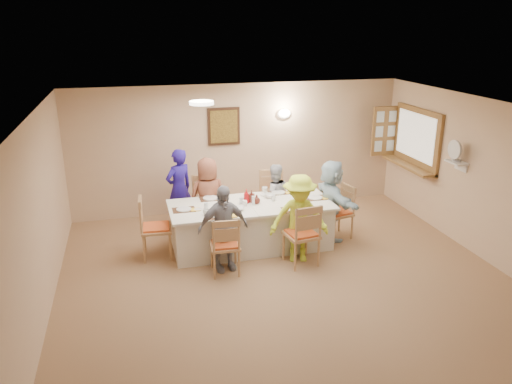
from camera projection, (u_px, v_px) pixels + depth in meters
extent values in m
plane|color=olive|center=(295.00, 293.00, 6.97)|extent=(7.00, 7.00, 0.00)
plane|color=#D5B58E|center=(239.00, 148.00, 9.77)|extent=(6.50, 0.00, 6.50)
plane|color=#D5B58E|center=(32.00, 235.00, 5.79)|extent=(0.00, 7.00, 7.00)
plane|color=#D5B58E|center=(506.00, 190.00, 7.34)|extent=(0.00, 7.00, 7.00)
plane|color=white|center=(300.00, 115.00, 6.16)|extent=(7.00, 7.00, 0.00)
cube|color=#351D12|center=(224.00, 126.00, 9.52)|extent=(0.62, 0.04, 0.72)
cube|color=black|center=(224.00, 127.00, 9.50)|extent=(0.52, 0.02, 0.62)
ellipsoid|color=white|center=(284.00, 113.00, 9.72)|extent=(0.26, 0.09, 0.18)
cylinder|color=white|center=(202.00, 103.00, 7.30)|extent=(0.36, 0.36, 0.05)
cube|color=olive|center=(417.00, 138.00, 9.44)|extent=(0.06, 1.50, 1.15)
cube|color=olive|center=(408.00, 165.00, 9.59)|extent=(0.30, 1.50, 0.05)
cube|color=olive|center=(385.00, 131.00, 10.08)|extent=(0.55, 0.04, 1.00)
cube|color=white|center=(456.00, 162.00, 8.22)|extent=(0.22, 0.36, 0.03)
cube|color=silver|center=(251.00, 225.00, 8.31)|extent=(2.67, 1.13, 0.76)
imported|color=brown|center=(208.00, 197.00, 8.68)|extent=(0.84, 0.68, 1.40)
imported|color=#B8BBC5|center=(274.00, 197.00, 9.00)|extent=(0.61, 0.49, 1.21)
imported|color=#91929D|center=(223.00, 228.00, 7.45)|extent=(0.89, 0.57, 1.34)
imported|color=#DDF93B|center=(299.00, 219.00, 7.72)|extent=(1.13, 0.89, 1.41)
imported|color=silver|center=(331.00, 200.00, 8.54)|extent=(1.35, 0.56, 1.41)
imported|color=#261793|center=(179.00, 189.00, 8.99)|extent=(0.84, 0.81, 1.48)
cube|color=#472B19|center=(220.00, 216.00, 7.66)|extent=(0.35, 0.26, 0.01)
cylinder|color=white|center=(220.00, 216.00, 7.65)|extent=(0.24, 0.24, 0.01)
cube|color=yellow|center=(232.00, 216.00, 7.65)|extent=(0.15, 0.15, 0.01)
cube|color=#472B19|center=(294.00, 209.00, 7.94)|extent=(0.36, 0.27, 0.01)
cylinder|color=white|center=(294.00, 209.00, 7.94)|extent=(0.25, 0.25, 0.02)
cube|color=yellow|center=(306.00, 209.00, 7.94)|extent=(0.14, 0.14, 0.01)
cube|color=#472B19|center=(211.00, 199.00, 8.43)|extent=(0.36, 0.27, 0.01)
cylinder|color=white|center=(211.00, 198.00, 8.42)|extent=(0.26, 0.26, 0.02)
cube|color=yellow|center=(222.00, 198.00, 8.42)|extent=(0.14, 0.14, 0.01)
cube|color=#472B19|center=(278.00, 193.00, 8.71)|extent=(0.33, 0.25, 0.01)
cylinder|color=white|center=(278.00, 192.00, 8.71)|extent=(0.23, 0.23, 0.01)
cube|color=yellow|center=(289.00, 192.00, 8.71)|extent=(0.13, 0.13, 0.01)
cube|color=#472B19|center=(184.00, 210.00, 7.92)|extent=(0.36, 0.27, 0.01)
cylinder|color=white|center=(184.00, 209.00, 7.92)|extent=(0.24, 0.24, 0.01)
cube|color=yellow|center=(196.00, 209.00, 7.92)|extent=(0.15, 0.15, 0.01)
cube|color=#472B19|center=(315.00, 198.00, 8.45)|extent=(0.35, 0.26, 0.01)
cylinder|color=white|center=(315.00, 197.00, 8.45)|extent=(0.25, 0.25, 0.02)
cube|color=yellow|center=(326.00, 198.00, 8.44)|extent=(0.15, 0.15, 0.01)
imported|color=white|center=(207.00, 212.00, 7.71)|extent=(0.17, 0.17, 0.09)
imported|color=white|center=(265.00, 190.00, 8.74)|extent=(0.11, 0.11, 0.09)
imported|color=white|center=(238.00, 208.00, 7.92)|extent=(0.32, 0.32, 0.05)
imported|color=white|center=(270.00, 196.00, 8.48)|extent=(0.24, 0.24, 0.06)
imported|color=red|center=(246.00, 196.00, 8.18)|extent=(0.11, 0.11, 0.24)
imported|color=#581F17|center=(251.00, 196.00, 8.23)|extent=(0.16, 0.16, 0.21)
imported|color=#581F17|center=(257.00, 199.00, 8.18)|extent=(0.19, 0.19, 0.15)
cylinder|color=silver|center=(241.00, 201.00, 8.18)|extent=(0.07, 0.07, 0.11)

